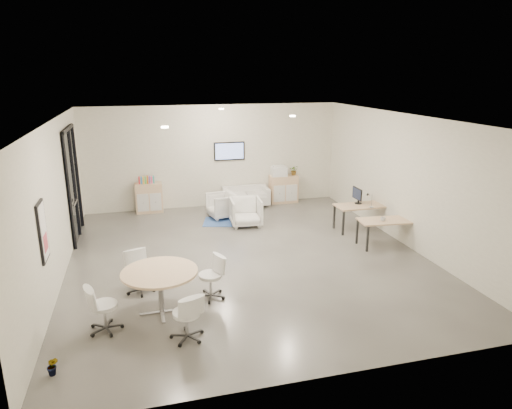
{
  "coord_description": "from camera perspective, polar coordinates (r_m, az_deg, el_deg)",
  "views": [
    {
      "loc": [
        -2.32,
        -9.58,
        4.15
      ],
      "look_at": [
        0.3,
        0.4,
        1.15
      ],
      "focal_mm": 32.0,
      "sensor_mm": 36.0,
      "label": 1
    }
  ],
  "objects": [
    {
      "name": "artwork",
      "position": [
        8.56,
        -25.1,
        -3.1
      ],
      "size": [
        0.05,
        0.54,
        1.04
      ],
      "color": "black",
      "rests_on": "room_shell"
    },
    {
      "name": "armchair_left",
      "position": [
        13.49,
        -4.25,
        0.03
      ],
      "size": [
        0.87,
        0.91,
        0.8
      ],
      "primitive_type": "imported",
      "rotation": [
        0.0,
        0.0,
        -1.37
      ],
      "color": "silver",
      "rests_on": "room_shell"
    },
    {
      "name": "monitor",
      "position": [
        12.67,
        12.56,
        1.14
      ],
      "size": [
        0.2,
        0.5,
        0.44
      ],
      "color": "black",
      "rests_on": "desk_rear"
    },
    {
      "name": "room_shell",
      "position": [
        10.19,
        -1.08,
        1.71
      ],
      "size": [
        9.6,
        10.6,
        4.8
      ],
      "color": "#4D4A46",
      "rests_on": "ground"
    },
    {
      "name": "round_table",
      "position": [
        8.25,
        -11.94,
        -8.64
      ],
      "size": [
        1.34,
        1.34,
        0.81
      ],
      "color": "tan",
      "rests_on": "room_shell"
    },
    {
      "name": "wall_tv",
      "position": [
        14.53,
        -3.35,
        6.67
      ],
      "size": [
        0.98,
        0.06,
        0.58
      ],
      "color": "black",
      "rests_on": "room_shell"
    },
    {
      "name": "sideboard_left",
      "position": [
        14.34,
        -13.23,
        0.82
      ],
      "size": [
        0.81,
        0.42,
        0.91
      ],
      "color": "tan",
      "rests_on": "room_shell"
    },
    {
      "name": "glass_door",
      "position": [
        12.48,
        -21.91,
        2.78
      ],
      "size": [
        0.09,
        1.9,
        2.85
      ],
      "color": "black",
      "rests_on": "room_shell"
    },
    {
      "name": "plant_floor",
      "position": [
        7.48,
        -24.01,
        -18.48
      ],
      "size": [
        0.23,
        0.33,
        0.13
      ],
      "primitive_type": "imported",
      "rotation": [
        0.0,
        0.0,
        -0.23
      ],
      "color": "#3F7F3F",
      "rests_on": "room_shell"
    },
    {
      "name": "armchair_right",
      "position": [
        12.73,
        -1.28,
        -0.78
      ],
      "size": [
        0.89,
        0.84,
        0.86
      ],
      "primitive_type": "imported",
      "rotation": [
        0.0,
        0.0,
        -0.07
      ],
      "color": "silver",
      "rests_on": "room_shell"
    },
    {
      "name": "books",
      "position": [
        14.2,
        -13.54,
        3.01
      ],
      "size": [
        0.47,
        0.14,
        0.22
      ],
      "color": "red",
      "rests_on": "sideboard_left"
    },
    {
      "name": "cup",
      "position": [
        11.53,
        15.6,
        -1.71
      ],
      "size": [
        0.13,
        0.11,
        0.12
      ],
      "primitive_type": "imported",
      "rotation": [
        0.0,
        0.0,
        0.11
      ],
      "color": "white",
      "rests_on": "desk_front"
    },
    {
      "name": "blue_rug",
      "position": [
        13.17,
        -3.64,
        -2.16
      ],
      "size": [
        1.51,
        1.2,
        0.01
      ],
      "primitive_type": "cube",
      "rotation": [
        0.0,
        0.0,
        -0.26
      ],
      "color": "#2E578D",
      "rests_on": "room_shell"
    },
    {
      "name": "plant_cabinet",
      "position": [
        15.0,
        4.78,
        4.16
      ],
      "size": [
        0.38,
        0.4,
        0.25
      ],
      "primitive_type": "imported",
      "rotation": [
        0.0,
        0.0,
        -0.38
      ],
      "color": "#3F7F3F",
      "rests_on": "sideboard_right"
    },
    {
      "name": "loveseat",
      "position": [
        14.62,
        -1.29,
        0.91
      ],
      "size": [
        1.45,
        0.74,
        0.54
      ],
      "rotation": [
        0.0,
        0.0,
        -0.01
      ],
      "color": "silver",
      "rests_on": "room_shell"
    },
    {
      "name": "desk_front",
      "position": [
        11.66,
        15.78,
        -2.19
      ],
      "size": [
        1.32,
        0.75,
        0.66
      ],
      "rotation": [
        0.0,
        0.0,
        -0.1
      ],
      "color": "tan",
      "rests_on": "room_shell"
    },
    {
      "name": "desk_rear",
      "position": [
        12.64,
        12.94,
        -0.37
      ],
      "size": [
        1.36,
        0.69,
        0.71
      ],
      "rotation": [
        0.0,
        0.0,
        0.01
      ],
      "color": "tan",
      "rests_on": "room_shell"
    },
    {
      "name": "sideboard_right",
      "position": [
        15.04,
        3.46,
        1.94
      ],
      "size": [
        0.91,
        0.44,
        0.91
      ],
      "color": "tan",
      "rests_on": "room_shell"
    },
    {
      "name": "ceiling_spots",
      "position": [
        10.68,
        -3.27,
        10.97
      ],
      "size": [
        3.14,
        4.14,
        0.03
      ],
      "color": "#FFEAC6",
      "rests_on": "room_shell"
    },
    {
      "name": "meeting_chairs",
      "position": [
        8.39,
        -11.81,
        -10.65
      ],
      "size": [
        2.63,
        2.63,
        0.82
      ],
      "color": "white",
      "rests_on": "room_shell"
    },
    {
      "name": "printer",
      "position": [
        14.85,
        2.89,
        4.21
      ],
      "size": [
        0.5,
        0.42,
        0.34
      ],
      "rotation": [
        0.0,
        0.0,
        -0.04
      ],
      "color": "white",
      "rests_on": "sideboard_right"
    }
  ]
}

